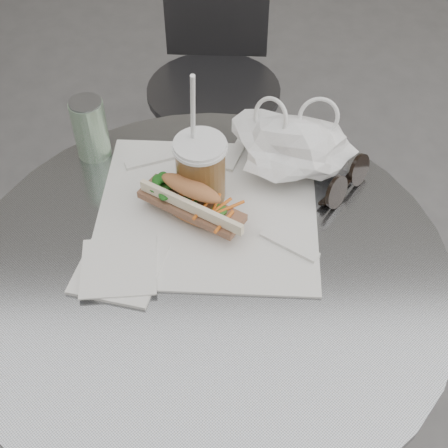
{
  "coord_description": "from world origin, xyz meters",
  "views": [
    {
      "loc": [
        0.03,
        -0.4,
        1.49
      ],
      "look_at": [
        0.03,
        0.24,
        0.79
      ],
      "focal_mm": 50.0,
      "sensor_mm": 36.0,
      "label": 1
    }
  ],
  "objects_px": {
    "iced_coffee": "(201,170)",
    "drink_can": "(90,128)",
    "sunglasses": "(346,182)",
    "banh_mi": "(191,202)",
    "chair_far": "(215,118)",
    "cafe_table": "(210,357)"
  },
  "relations": [
    {
      "from": "iced_coffee",
      "to": "drink_can",
      "type": "relative_size",
      "value": 2.24
    },
    {
      "from": "sunglasses",
      "to": "iced_coffee",
      "type": "bearing_deg",
      "value": 132.95
    },
    {
      "from": "sunglasses",
      "to": "banh_mi",
      "type": "bearing_deg",
      "value": 143.72
    },
    {
      "from": "iced_coffee",
      "to": "sunglasses",
      "type": "xyz_separation_m",
      "value": [
        0.25,
        0.01,
        -0.04
      ]
    },
    {
      "from": "chair_far",
      "to": "cafe_table",
      "type": "bearing_deg",
      "value": 92.53
    },
    {
      "from": "iced_coffee",
      "to": "sunglasses",
      "type": "bearing_deg",
      "value": 2.85
    },
    {
      "from": "cafe_table",
      "to": "sunglasses",
      "type": "bearing_deg",
      "value": 34.54
    },
    {
      "from": "cafe_table",
      "to": "iced_coffee",
      "type": "height_order",
      "value": "iced_coffee"
    },
    {
      "from": "banh_mi",
      "to": "drink_can",
      "type": "distance_m",
      "value": 0.25
    },
    {
      "from": "cafe_table",
      "to": "drink_can",
      "type": "xyz_separation_m",
      "value": [
        -0.21,
        0.26,
        0.33
      ]
    },
    {
      "from": "chair_far",
      "to": "iced_coffee",
      "type": "xyz_separation_m",
      "value": [
        -0.01,
        -0.75,
        0.48
      ]
    },
    {
      "from": "cafe_table",
      "to": "chair_far",
      "type": "xyz_separation_m",
      "value": [
        -0.0,
        0.9,
        -0.14
      ]
    },
    {
      "from": "iced_coffee",
      "to": "banh_mi",
      "type": "bearing_deg",
      "value": -105.72
    },
    {
      "from": "banh_mi",
      "to": "chair_far",
      "type": "bearing_deg",
      "value": 120.28
    },
    {
      "from": "cafe_table",
      "to": "sunglasses",
      "type": "xyz_separation_m",
      "value": [
        0.23,
        0.16,
        0.3
      ]
    },
    {
      "from": "chair_far",
      "to": "banh_mi",
      "type": "distance_m",
      "value": 0.92
    },
    {
      "from": "chair_far",
      "to": "iced_coffee",
      "type": "relative_size",
      "value": 2.78
    },
    {
      "from": "banh_mi",
      "to": "drink_can",
      "type": "xyz_separation_m",
      "value": [
        -0.18,
        0.16,
        0.02
      ]
    },
    {
      "from": "cafe_table",
      "to": "chair_far",
      "type": "distance_m",
      "value": 0.91
    },
    {
      "from": "banh_mi",
      "to": "drink_can",
      "type": "relative_size",
      "value": 2.0
    },
    {
      "from": "cafe_table",
      "to": "iced_coffee",
      "type": "distance_m",
      "value": 0.37
    },
    {
      "from": "chair_far",
      "to": "iced_coffee",
      "type": "bearing_deg",
      "value": 91.65
    }
  ]
}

